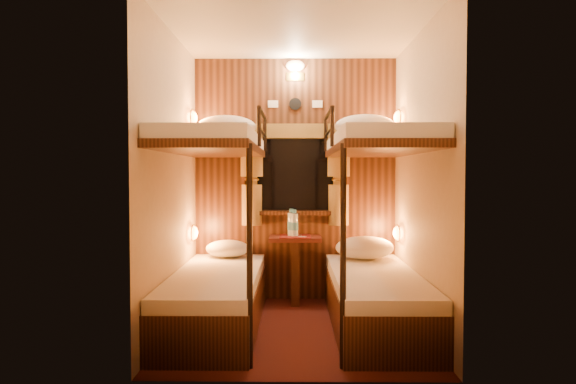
{
  "coord_description": "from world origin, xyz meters",
  "views": [
    {
      "loc": [
        -0.02,
        -4.1,
        1.25
      ],
      "look_at": [
        -0.06,
        0.15,
        1.11
      ],
      "focal_mm": 32.0,
      "sensor_mm": 36.0,
      "label": 1
    }
  ],
  "objects_px": {
    "bottle_left": "(291,224)",
    "bottle_right": "(294,225)",
    "table": "(295,261)",
    "bunk_left": "(217,259)",
    "bunk_right": "(375,259)"
  },
  "relations": [
    {
      "from": "bunk_right",
      "to": "table",
      "type": "bearing_deg",
      "value": 129.67
    },
    {
      "from": "table",
      "to": "bottle_left",
      "type": "relative_size",
      "value": 2.45
    },
    {
      "from": "bottle_left",
      "to": "bottle_right",
      "type": "bearing_deg",
      "value": -46.21
    },
    {
      "from": "table",
      "to": "bottle_right",
      "type": "relative_size",
      "value": 2.51
    },
    {
      "from": "bottle_left",
      "to": "bottle_right",
      "type": "height_order",
      "value": "bottle_left"
    },
    {
      "from": "bunk_left",
      "to": "bottle_left",
      "type": "relative_size",
      "value": 7.11
    },
    {
      "from": "bunk_left",
      "to": "bottle_right",
      "type": "height_order",
      "value": "bunk_left"
    },
    {
      "from": "bunk_left",
      "to": "bottle_left",
      "type": "bearing_deg",
      "value": 53.02
    },
    {
      "from": "bunk_right",
      "to": "bottle_right",
      "type": "bearing_deg",
      "value": 130.04
    },
    {
      "from": "table",
      "to": "bottle_right",
      "type": "height_order",
      "value": "bottle_right"
    },
    {
      "from": "bottle_right",
      "to": "bottle_left",
      "type": "bearing_deg",
      "value": 133.79
    },
    {
      "from": "bunk_left",
      "to": "bottle_right",
      "type": "xyz_separation_m",
      "value": [
        0.64,
        0.78,
        0.2
      ]
    },
    {
      "from": "bunk_left",
      "to": "bunk_right",
      "type": "bearing_deg",
      "value": 0.0
    },
    {
      "from": "table",
      "to": "bottle_right",
      "type": "xyz_separation_m",
      "value": [
        -0.01,
        -0.0,
        0.35
      ]
    },
    {
      "from": "bunk_left",
      "to": "bunk_right",
      "type": "distance_m",
      "value": 1.3
    }
  ]
}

